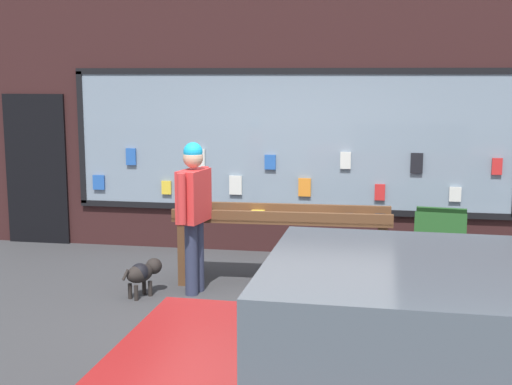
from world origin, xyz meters
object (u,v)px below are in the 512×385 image
Objects in this scene: person_browsing at (194,206)px; sandwich_board_sign at (440,247)px; small_dog at (143,273)px; display_table_main at (283,223)px.

person_browsing is 2.82m from sandwich_board_sign.
sandwich_board_sign is at bearing -62.66° from person_browsing.
small_dog is 0.54× the size of sandwich_board_sign.
display_table_main is 1.65m from small_dog.
small_dog is at bearing -156.57° from sandwich_board_sign.
person_browsing reaches higher than display_table_main.
display_table_main is at bearing -33.76° from small_dog.
sandwich_board_sign is (1.75, 0.28, -0.26)m from display_table_main.
sandwich_board_sign is at bearing 9.05° from display_table_main.
display_table_main reaches higher than sandwich_board_sign.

